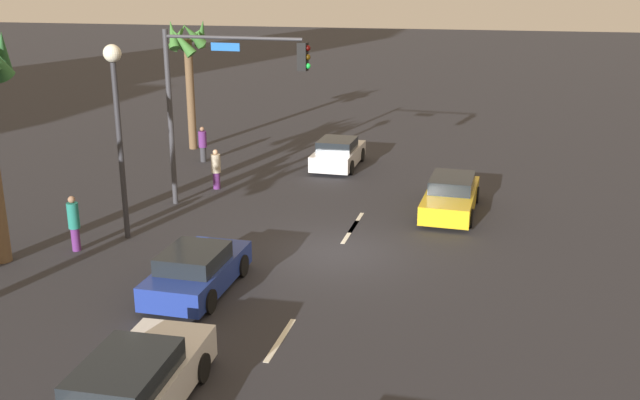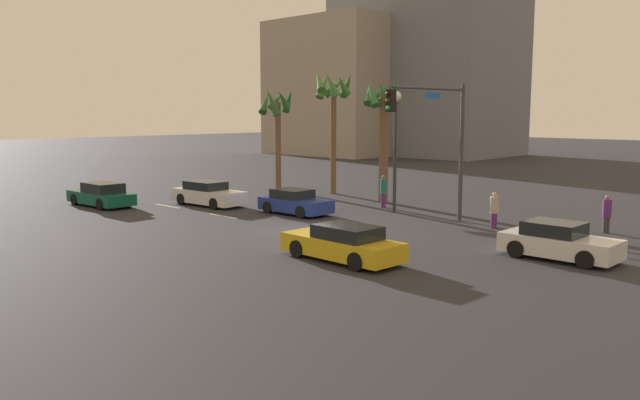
{
  "view_description": "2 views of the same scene",
  "coord_description": "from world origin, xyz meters",
  "px_view_note": "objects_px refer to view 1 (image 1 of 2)",
  "views": [
    {
      "loc": [
        -20.41,
        -4.73,
        8.21
      ],
      "look_at": [
        0.25,
        0.63,
        1.6
      ],
      "focal_mm": 39.78,
      "sensor_mm": 36.0,
      "label": 1
    },
    {
      "loc": [
        20.12,
        -19.95,
        5.25
      ],
      "look_at": [
        0.69,
        0.24,
        1.44
      ],
      "focal_mm": 36.24,
      "sensor_mm": 36.0,
      "label": 2
    }
  ],
  "objects_px": {
    "car_0": "(338,154)",
    "streetlamp": "(117,106)",
    "traffic_signal": "(214,90)",
    "pedestrian_0": "(203,144)",
    "car_4": "(132,388)",
    "pedestrian_2": "(74,222)",
    "pedestrian_1": "(216,168)",
    "car_2": "(451,196)",
    "car_1": "(197,271)",
    "palm_tree_1": "(188,51)"
  },
  "relations": [
    {
      "from": "traffic_signal",
      "to": "pedestrian_2",
      "type": "xyz_separation_m",
      "value": [
        -5.31,
        2.68,
        -3.51
      ]
    },
    {
      "from": "pedestrian_1",
      "to": "car_0",
      "type": "bearing_deg",
      "value": -40.04
    },
    {
      "from": "pedestrian_0",
      "to": "pedestrian_1",
      "type": "relative_size",
      "value": 1.01
    },
    {
      "from": "traffic_signal",
      "to": "pedestrian_1",
      "type": "bearing_deg",
      "value": 24.24
    },
    {
      "from": "car_0",
      "to": "traffic_signal",
      "type": "height_order",
      "value": "traffic_signal"
    },
    {
      "from": "car_2",
      "to": "car_0",
      "type": "bearing_deg",
      "value": 45.6
    },
    {
      "from": "car_0",
      "to": "pedestrian_2",
      "type": "bearing_deg",
      "value": 155.68
    },
    {
      "from": "car_0",
      "to": "pedestrian_2",
      "type": "height_order",
      "value": "pedestrian_2"
    },
    {
      "from": "streetlamp",
      "to": "pedestrian_2",
      "type": "distance_m",
      "value": 3.91
    },
    {
      "from": "car_0",
      "to": "traffic_signal",
      "type": "distance_m",
      "value": 8.65
    },
    {
      "from": "car_0",
      "to": "pedestrian_0",
      "type": "xyz_separation_m",
      "value": [
        -0.67,
        6.41,
        0.25
      ]
    },
    {
      "from": "traffic_signal",
      "to": "pedestrian_1",
      "type": "xyz_separation_m",
      "value": [
        2.37,
        1.07,
        -3.61
      ]
    },
    {
      "from": "car_2",
      "to": "streetlamp",
      "type": "xyz_separation_m",
      "value": [
        -5.52,
        10.23,
        3.82
      ]
    },
    {
      "from": "traffic_signal",
      "to": "palm_tree_1",
      "type": "relative_size",
      "value": 1.0
    },
    {
      "from": "pedestrian_2",
      "to": "pedestrian_1",
      "type": "bearing_deg",
      "value": -11.84
    },
    {
      "from": "car_1",
      "to": "pedestrian_2",
      "type": "relative_size",
      "value": 2.2
    },
    {
      "from": "traffic_signal",
      "to": "palm_tree_1",
      "type": "xyz_separation_m",
      "value": [
        8.89,
        5.08,
        0.45
      ]
    },
    {
      "from": "car_4",
      "to": "pedestrian_0",
      "type": "relative_size",
      "value": 2.84
    },
    {
      "from": "car_2",
      "to": "pedestrian_2",
      "type": "xyz_separation_m",
      "value": [
        -7.03,
        11.19,
        0.35
      ]
    },
    {
      "from": "car_0",
      "to": "palm_tree_1",
      "type": "height_order",
      "value": "palm_tree_1"
    },
    {
      "from": "car_4",
      "to": "car_1",
      "type": "bearing_deg",
      "value": 11.94
    },
    {
      "from": "car_0",
      "to": "pedestrian_1",
      "type": "xyz_separation_m",
      "value": [
        -4.79,
        4.02,
        0.24
      ]
    },
    {
      "from": "streetlamp",
      "to": "palm_tree_1",
      "type": "relative_size",
      "value": 0.97
    },
    {
      "from": "pedestrian_1",
      "to": "pedestrian_2",
      "type": "relative_size",
      "value": 0.92
    },
    {
      "from": "pedestrian_0",
      "to": "pedestrian_1",
      "type": "xyz_separation_m",
      "value": [
        -4.12,
        -2.38,
        -0.01
      ]
    },
    {
      "from": "car_4",
      "to": "pedestrian_1",
      "type": "bearing_deg",
      "value": 16.74
    },
    {
      "from": "palm_tree_1",
      "to": "car_1",
      "type": "bearing_deg",
      "value": -155.25
    },
    {
      "from": "traffic_signal",
      "to": "pedestrian_0",
      "type": "distance_m",
      "value": 8.18
    },
    {
      "from": "traffic_signal",
      "to": "pedestrian_0",
      "type": "height_order",
      "value": "traffic_signal"
    },
    {
      "from": "car_0",
      "to": "streetlamp",
      "type": "bearing_deg",
      "value": 156.93
    },
    {
      "from": "car_1",
      "to": "pedestrian_1",
      "type": "bearing_deg",
      "value": 19.55
    },
    {
      "from": "car_0",
      "to": "streetlamp",
      "type": "relative_size",
      "value": 0.64
    },
    {
      "from": "car_1",
      "to": "car_4",
      "type": "distance_m",
      "value": 5.95
    },
    {
      "from": "car_0",
      "to": "pedestrian_0",
      "type": "height_order",
      "value": "pedestrian_0"
    },
    {
      "from": "palm_tree_1",
      "to": "pedestrian_0",
      "type": "bearing_deg",
      "value": -145.75
    },
    {
      "from": "car_0",
      "to": "pedestrian_2",
      "type": "xyz_separation_m",
      "value": [
        -12.47,
        5.63,
        0.33
      ]
    },
    {
      "from": "traffic_signal",
      "to": "pedestrian_0",
      "type": "relative_size",
      "value": 3.92
    },
    {
      "from": "car_2",
      "to": "pedestrian_0",
      "type": "distance_m",
      "value": 12.88
    },
    {
      "from": "car_2",
      "to": "palm_tree_1",
      "type": "xyz_separation_m",
      "value": [
        7.17,
        13.6,
        4.31
      ]
    },
    {
      "from": "car_0",
      "to": "streetlamp",
      "type": "height_order",
      "value": "streetlamp"
    },
    {
      "from": "car_2",
      "to": "streetlamp",
      "type": "relative_size",
      "value": 0.74
    },
    {
      "from": "car_0",
      "to": "car_1",
      "type": "distance_m",
      "value": 14.36
    },
    {
      "from": "car_4",
      "to": "palm_tree_1",
      "type": "bearing_deg",
      "value": 21.54
    },
    {
      "from": "car_2",
      "to": "traffic_signal",
      "type": "xyz_separation_m",
      "value": [
        -1.72,
        8.52,
        3.86
      ]
    },
    {
      "from": "car_1",
      "to": "pedestrian_1",
      "type": "height_order",
      "value": "pedestrian_1"
    },
    {
      "from": "streetlamp",
      "to": "pedestrian_0",
      "type": "bearing_deg",
      "value": 9.58
    },
    {
      "from": "pedestrian_1",
      "to": "car_4",
      "type": "bearing_deg",
      "value": -163.26
    },
    {
      "from": "car_2",
      "to": "traffic_signal",
      "type": "height_order",
      "value": "traffic_signal"
    },
    {
      "from": "traffic_signal",
      "to": "streetlamp",
      "type": "bearing_deg",
      "value": 155.79
    },
    {
      "from": "car_4",
      "to": "pedestrian_2",
      "type": "height_order",
      "value": "pedestrian_2"
    }
  ]
}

